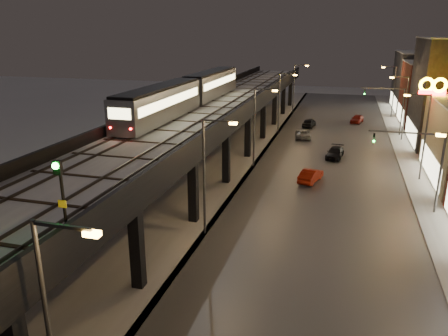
# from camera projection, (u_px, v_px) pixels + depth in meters

# --- Properties ---
(road_surface) EXTENTS (17.00, 120.00, 0.06)m
(road_surface) POSITION_uv_depth(u_px,v_px,m) (328.00, 162.00, 51.73)
(road_surface) COLOR #46474D
(road_surface) RESTS_ON ground
(sidewalk_right) EXTENTS (4.00, 120.00, 0.14)m
(sidewalk_right) POSITION_uv_depth(u_px,v_px,m) (419.00, 169.00, 49.15)
(sidewalk_right) COLOR #9FA1A8
(sidewalk_right) RESTS_ON ground
(under_viaduct_pavement) EXTENTS (11.00, 120.00, 0.06)m
(under_viaduct_pavement) POSITION_uv_depth(u_px,v_px,m) (219.00, 154.00, 55.21)
(under_viaduct_pavement) COLOR #9FA1A8
(under_viaduct_pavement) RESTS_ON ground
(elevated_viaduct) EXTENTS (9.00, 100.00, 6.30)m
(elevated_viaduct) POSITION_uv_depth(u_px,v_px,m) (211.00, 115.00, 50.63)
(elevated_viaduct) COLOR black
(elevated_viaduct) RESTS_ON ground
(viaduct_trackbed) EXTENTS (8.40, 100.00, 0.32)m
(viaduct_trackbed) POSITION_uv_depth(u_px,v_px,m) (211.00, 108.00, 50.52)
(viaduct_trackbed) COLOR #B2B7C1
(viaduct_trackbed) RESTS_ON elevated_viaduct
(viaduct_parapet_streetside) EXTENTS (0.30, 100.00, 1.10)m
(viaduct_parapet_streetside) POSITION_uv_depth(u_px,v_px,m) (248.00, 106.00, 49.28)
(viaduct_parapet_streetside) COLOR black
(viaduct_parapet_streetside) RESTS_ON elevated_viaduct
(viaduct_parapet_far) EXTENTS (0.30, 100.00, 1.10)m
(viaduct_parapet_far) POSITION_uv_depth(u_px,v_px,m) (176.00, 103.00, 51.52)
(viaduct_parapet_far) COLOR black
(viaduct_parapet_far) RESTS_ON elevated_viaduct
(building_e) EXTENTS (12.20, 12.20, 10.16)m
(building_e) POSITION_uv_depth(u_px,v_px,m) (443.00, 94.00, 70.76)
(building_e) COLOR maroon
(building_e) RESTS_ON ground
(building_f) EXTENTS (12.20, 16.20, 11.16)m
(building_f) POSITION_uv_depth(u_px,v_px,m) (429.00, 82.00, 83.46)
(building_f) COLOR #2C2D33
(building_f) RESTS_ON ground
(streetlight_left_0) EXTENTS (2.57, 0.28, 9.00)m
(streetlight_left_0) POSITION_uv_depth(u_px,v_px,m) (53.00, 318.00, 15.48)
(streetlight_left_0) COLOR #38383A
(streetlight_left_0) RESTS_ON ground
(streetlight_left_1) EXTENTS (2.57, 0.28, 9.00)m
(streetlight_left_1) POSITION_uv_depth(u_px,v_px,m) (207.00, 169.00, 32.00)
(streetlight_left_1) COLOR #38383A
(streetlight_left_1) RESTS_ON ground
(streetlight_left_2) EXTENTS (2.57, 0.28, 9.00)m
(streetlight_left_2) POSITION_uv_depth(u_px,v_px,m) (257.00, 122.00, 48.53)
(streetlight_left_2) COLOR #38383A
(streetlight_left_2) RESTS_ON ground
(streetlight_right_2) EXTENTS (2.56, 0.28, 9.00)m
(streetlight_right_2) POSITION_uv_depth(u_px,v_px,m) (423.00, 131.00, 44.12)
(streetlight_right_2) COLOR #38383A
(streetlight_right_2) RESTS_ON ground
(streetlight_left_3) EXTENTS (2.57, 0.28, 9.00)m
(streetlight_left_3) POSITION_uv_depth(u_px,v_px,m) (281.00, 99.00, 65.06)
(streetlight_left_3) COLOR #38383A
(streetlight_left_3) RESTS_ON ground
(streetlight_right_3) EXTENTS (2.56, 0.28, 9.00)m
(streetlight_right_3) POSITION_uv_depth(u_px,v_px,m) (404.00, 104.00, 60.64)
(streetlight_right_3) COLOR #38383A
(streetlight_right_3) RESTS_ON ground
(streetlight_left_4) EXTENTS (2.57, 0.28, 9.00)m
(streetlight_left_4) POSITION_uv_depth(u_px,v_px,m) (295.00, 85.00, 81.59)
(streetlight_left_4) COLOR #38383A
(streetlight_left_4) RESTS_ON ground
(streetlight_right_4) EXTENTS (2.56, 0.28, 9.00)m
(streetlight_right_4) POSITION_uv_depth(u_px,v_px,m) (393.00, 88.00, 77.17)
(streetlight_right_4) COLOR #38383A
(streetlight_right_4) RESTS_ON ground
(traffic_light_rig_a) EXTENTS (6.10, 0.34, 7.00)m
(traffic_light_rig_a) POSITION_uv_depth(u_px,v_px,m) (426.00, 162.00, 36.30)
(traffic_light_rig_a) COLOR #38383A
(traffic_light_rig_a) RESTS_ON ground
(traffic_light_rig_b) EXTENTS (6.10, 0.34, 7.00)m
(traffic_light_rig_b) POSITION_uv_depth(u_px,v_px,m) (394.00, 105.00, 63.85)
(traffic_light_rig_b) COLOR #38383A
(traffic_light_rig_b) RESTS_ON ground
(subway_train) EXTENTS (2.73, 33.21, 3.25)m
(subway_train) POSITION_uv_depth(u_px,v_px,m) (190.00, 92.00, 50.31)
(subway_train) COLOR gray
(subway_train) RESTS_ON viaduct_trackbed
(rail_signal) EXTENTS (0.39, 0.45, 3.34)m
(rail_signal) POSITION_uv_depth(u_px,v_px,m) (60.00, 183.00, 17.94)
(rail_signal) COLOR black
(rail_signal) RESTS_ON viaduct_trackbed
(car_near_white) EXTENTS (2.43, 4.32, 1.35)m
(car_near_white) POSITION_uv_depth(u_px,v_px,m) (311.00, 176.00, 44.93)
(car_near_white) COLOR maroon
(car_near_white) RESTS_ON ground
(car_mid_silver) EXTENTS (2.66, 4.81, 1.28)m
(car_mid_silver) POSITION_uv_depth(u_px,v_px,m) (303.00, 134.00, 63.33)
(car_mid_silver) COLOR gray
(car_mid_silver) RESTS_ON ground
(car_far_white) EXTENTS (2.12, 4.30, 1.41)m
(car_far_white) POSITION_uv_depth(u_px,v_px,m) (309.00, 123.00, 70.56)
(car_far_white) COLOR black
(car_far_white) RESTS_ON ground
(car_onc_white) EXTENTS (2.29, 4.59, 1.28)m
(car_onc_white) POSITION_uv_depth(u_px,v_px,m) (335.00, 153.00, 53.33)
(car_onc_white) COLOR black
(car_onc_white) RESTS_ON ground
(car_onc_red) EXTENTS (2.51, 4.22, 1.35)m
(car_onc_red) POSITION_uv_depth(u_px,v_px,m) (357.00, 119.00, 73.67)
(car_onc_red) COLOR maroon
(car_onc_red) RESTS_ON ground
(sign_mcdonalds) EXTENTS (3.01, 0.65, 10.11)m
(sign_mcdonalds) POSITION_uv_depth(u_px,v_px,m) (432.00, 95.00, 47.91)
(sign_mcdonalds) COLOR #38383A
(sign_mcdonalds) RESTS_ON ground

